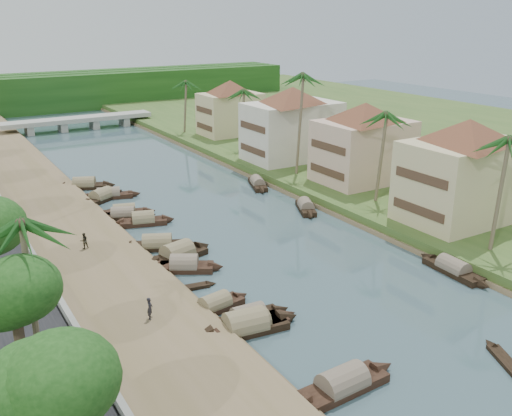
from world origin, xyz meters
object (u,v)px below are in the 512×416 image
person_near (150,308)px  sampan_0 (342,385)px  building_near (464,169)px  bridge (78,121)px  sampan_1 (246,326)px

person_near → sampan_0: bearing=-122.0°
building_near → person_near: building_near is taller
sampan_0 → bridge: bearing=82.4°
sampan_0 → person_near: size_ratio=5.27×
bridge → person_near: person_near is taller
building_near → person_near: 34.48m
sampan_1 → person_near: bearing=151.8°
person_near → bridge: bearing=17.6°
sampan_1 → person_near: 6.78m
bridge → sampan_1: 80.49m
person_near → building_near: bearing=-57.7°
building_near → sampan_0: bearing=-151.8°
sampan_1 → sampan_0: bearing=-73.3°
bridge → building_near: size_ratio=1.89×
building_near → sampan_0: (-27.11, -14.56, -5.97)m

